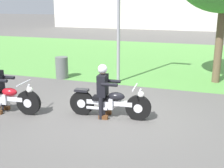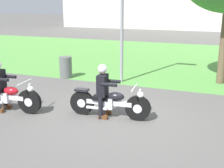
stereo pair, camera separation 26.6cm
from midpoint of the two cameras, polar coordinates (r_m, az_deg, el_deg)
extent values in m
plane|color=#565451|center=(7.70, 1.11, -6.51)|extent=(120.00, 120.00, 0.00)
cube|color=#549342|center=(16.19, 12.09, 5.00)|extent=(60.00, 12.00, 0.01)
cylinder|color=black|center=(7.44, 6.12, -4.73)|extent=(0.66, 0.17, 0.65)
cylinder|color=silver|center=(7.44, 6.12, -4.73)|extent=(0.24, 0.16, 0.23)
cylinder|color=black|center=(7.83, -4.90, -3.65)|extent=(0.66, 0.17, 0.65)
cylinder|color=silver|center=(7.83, -4.90, -3.65)|extent=(0.24, 0.16, 0.23)
cube|color=silver|center=(7.57, 0.46, -3.62)|extent=(1.22, 0.24, 0.12)
cube|color=silver|center=(7.59, 0.10, -3.73)|extent=(0.34, 0.27, 0.28)
ellipsoid|color=black|center=(7.47, 1.80, -2.45)|extent=(0.46, 0.27, 0.22)
cube|color=black|center=(7.60, -1.13, -2.76)|extent=(0.46, 0.27, 0.10)
cube|color=black|center=(7.72, -4.97, -1.15)|extent=(0.38, 0.23, 0.06)
cylinder|color=silver|center=(7.37, 5.79, -2.87)|extent=(0.26, 0.07, 0.53)
cylinder|color=silver|center=(7.29, 5.47, -0.67)|extent=(0.09, 0.66, 0.04)
sphere|color=white|center=(7.31, 6.66, -2.12)|extent=(0.16, 0.16, 0.16)
cylinder|color=silver|center=(7.58, -2.02, -4.75)|extent=(0.55, 0.12, 0.08)
cylinder|color=black|center=(7.82, -0.45, -3.90)|extent=(0.12, 0.12, 0.58)
cube|color=#593319|center=(7.89, -0.03, -5.57)|extent=(0.25, 0.12, 0.10)
cylinder|color=black|center=(7.50, -1.24, -4.78)|extent=(0.12, 0.12, 0.58)
cube|color=#593319|center=(7.57, -0.80, -6.52)|extent=(0.25, 0.12, 0.10)
cube|color=black|center=(7.49, -0.85, -0.24)|extent=(0.25, 0.40, 0.56)
cylinder|color=black|center=(7.56, 1.12, 0.55)|extent=(0.43, 0.12, 0.09)
cylinder|color=black|center=(7.25, 0.41, -0.12)|extent=(0.43, 0.12, 0.09)
sphere|color=#D8A884|center=(7.39, -0.87, 2.74)|extent=(0.20, 0.20, 0.20)
sphere|color=silver|center=(7.38, -0.87, 2.97)|extent=(0.24, 0.24, 0.24)
cylinder|color=black|center=(8.12, -14.97, -3.37)|extent=(0.67, 0.17, 0.67)
cylinder|color=silver|center=(8.12, -14.97, -3.37)|extent=(0.24, 0.16, 0.23)
cube|color=silver|center=(8.49, -19.23, -2.33)|extent=(1.17, 0.23, 0.12)
cube|color=silver|center=(8.52, -19.49, -2.42)|extent=(0.34, 0.27, 0.28)
ellipsoid|color=#B2141E|center=(8.33, -18.32, -1.27)|extent=(0.46, 0.27, 0.22)
cylinder|color=silver|center=(8.07, -15.39, -1.65)|extent=(0.26, 0.07, 0.53)
cylinder|color=silver|center=(8.02, -15.85, 0.36)|extent=(0.09, 0.66, 0.04)
sphere|color=white|center=(7.98, -14.78, -0.97)|extent=(0.16, 0.16, 0.16)
cylinder|color=black|center=(8.76, -19.45, -2.63)|extent=(0.12, 0.12, 0.58)
cube|color=#593319|center=(8.80, -18.99, -4.16)|extent=(0.25, 0.12, 0.10)
cube|color=#593319|center=(8.53, -20.36, -4.92)|extent=(0.25, 0.12, 0.10)
cylinder|color=black|center=(8.46, -18.67, 1.40)|extent=(0.43, 0.12, 0.09)
cylinder|color=black|center=(8.19, -20.00, 0.83)|extent=(0.43, 0.12, 0.09)
cylinder|color=brown|center=(11.40, 21.64, 6.74)|extent=(0.28, 0.28, 2.71)
cylinder|color=gray|center=(10.71, 2.71, 13.87)|extent=(0.12, 0.12, 5.15)
cylinder|color=#595E5B|center=(11.71, -8.42, 3.27)|extent=(0.49, 0.49, 0.85)
camera|label=1|loc=(0.13, -89.00, 0.28)|focal=46.64mm
camera|label=2|loc=(0.13, 91.00, -0.28)|focal=46.64mm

